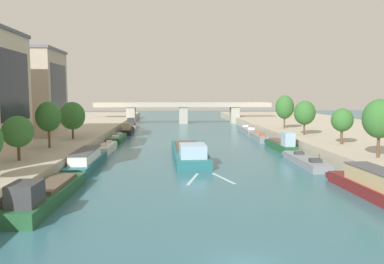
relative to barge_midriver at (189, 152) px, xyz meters
The scene contains 24 objects.
quay_left 38.10m from the barge_midriver, 152.60° to the left, with size 36.00×170.00×2.15m, color #B2A893.
quay_right 40.72m from the barge_midriver, 25.51° to the left, with size 36.00×170.00×2.15m, color #B2A893.
barge_midriver is the anchor object (origin of this frame).
wake_behind_barge 14.68m from the barge_midriver, 83.91° to the right, with size 5.60×5.96×0.03m.
moored_boat_left_near 27.74m from the barge_midriver, 120.70° to the right, with size 3.44×15.74×3.08m.
moored_boat_left_upstream 15.92m from the barge_midriver, 153.28° to the right, with size 2.92×15.40×2.49m.
moored_boat_left_second 15.41m from the barge_midriver, 153.20° to the left, with size 2.02×10.46×2.41m.
moored_boat_left_downstream 25.95m from the barge_midriver, 122.66° to the left, with size 2.52×12.73×2.21m.
moored_boat_left_lone 38.78m from the barge_midriver, 110.36° to the left, with size 2.51×11.90×3.01m.
moored_boat_left_end 52.19m from the barge_midriver, 105.41° to the left, with size 2.86×13.85×3.28m.
moored_boat_right_end 28.90m from the barge_midriver, 54.07° to the right, with size 3.56×14.70×2.81m.
moored_boat_right_downstream 17.40m from the barge_midriver, 21.64° to the right, with size 2.81×13.85×2.13m.
moored_boat_right_second 18.16m from the barge_midriver, 22.65° to the left, with size 2.49×13.05×3.55m.
moored_boat_right_gap_after 27.18m from the barge_midriver, 53.33° to the left, with size 2.43×12.56×2.35m.
moored_boat_right_near 40.56m from the barge_midriver, 65.38° to the left, with size 3.04×16.48×2.37m.
tree_left_second 24.95m from the barge_midriver, 147.87° to the right, with size 3.57×3.57×5.29m.
tree_left_distant 21.44m from the barge_midriver, behind, with size 3.59×3.59×6.72m.
tree_left_third 22.00m from the barge_midriver, 157.97° to the left, with size 4.33×4.33×6.44m.
tree_right_by_lamp 27.10m from the barge_midriver, 30.92° to the right, with size 4.05×4.05×7.22m.
tree_right_end_of_row 24.28m from the barge_midriver, ahead, with size 3.34×3.34×5.59m.
tree_right_second 26.17m from the barge_midriver, 27.93° to the left, with size 4.02×4.02×6.50m.
tree_right_nearest 34.58m from the barge_midriver, 47.87° to the left, with size 4.09×4.09×7.46m.
building_left_far_end 35.66m from the barge_midriver, 154.62° to the left, with size 14.91×12.24×16.18m.
bridge_far 67.37m from the barge_midriver, 88.75° to the left, with size 58.58×4.40×7.03m.
Camera 1 is at (-4.36, -20.54, 10.04)m, focal length 35.19 mm.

